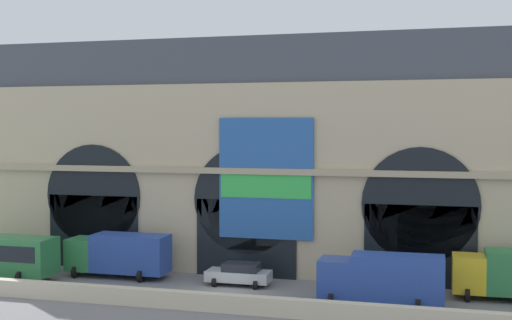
% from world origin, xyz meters
% --- Properties ---
extents(ground_plane, '(200.00, 200.00, 0.00)m').
position_xyz_m(ground_plane, '(0.00, 0.00, 0.00)').
color(ground_plane, slate).
extents(quay_parapet_wall, '(90.00, 0.70, 1.06)m').
position_xyz_m(quay_parapet_wall, '(0.00, -4.24, 0.53)').
color(quay_parapet_wall, beige).
rests_on(quay_parapet_wall, ground).
extents(station_building, '(51.30, 5.32, 17.46)m').
position_xyz_m(station_building, '(0.05, 7.46, 8.50)').
color(station_building, '#BCAD8C').
rests_on(station_building, ground).
extents(box_truck_midwest, '(7.50, 2.91, 3.12)m').
position_xyz_m(box_truck_midwest, '(-8.82, 2.47, 1.70)').
color(box_truck_midwest, '#2D7A42').
rests_on(box_truck_midwest, ground).
extents(car_center, '(4.40, 2.22, 1.55)m').
position_xyz_m(car_center, '(0.28, 2.31, 0.80)').
color(car_center, '#ADB2B7').
rests_on(car_center, ground).
extents(box_truck_mideast, '(7.50, 2.91, 3.12)m').
position_xyz_m(box_truck_mideast, '(10.14, -0.42, 1.70)').
color(box_truck_mideast, '#28479E').
rests_on(box_truck_mideast, ground).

